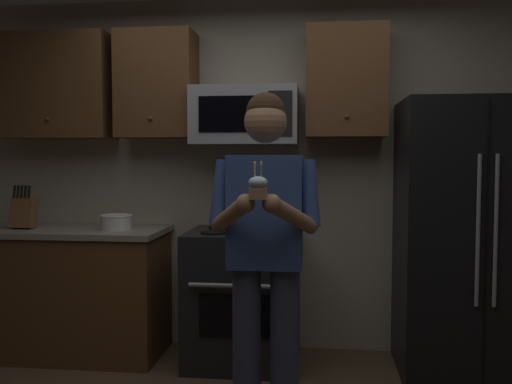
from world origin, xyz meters
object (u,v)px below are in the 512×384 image
Objects in this scene: refrigerator at (470,238)px; bowl_large_white at (116,222)px; oven_range at (243,297)px; person at (265,242)px; knife_block at (24,212)px; microwave at (245,116)px; cupcake at (258,187)px.

bowl_large_white is at bearing 179.41° from refrigerator.
person reaches higher than oven_range.
knife_block is 1.41× the size of bowl_large_white.
microwave is 2.31× the size of knife_block.
oven_range is 1.04m from bowl_large_white.
oven_range is 0.52× the size of refrigerator.
knife_block is at bearing 179.82° from refrigerator.
person is at bearing 90.00° from cupcake.
knife_block is (-3.09, 0.01, 0.14)m from refrigerator.
knife_block is at bearing 145.55° from cupcake.
knife_block is 2.24m from cupcake.
microwave is at bearing 89.98° from oven_range.
microwave reaches higher than person.
person is at bearing -26.87° from knife_block.
bowl_large_white is (-0.90, -0.01, 0.51)m from oven_range.
refrigerator reaches higher than person.
bowl_large_white is at bearing -179.08° from oven_range.
microwave reaches higher than bowl_large_white.
knife_block is 1.84× the size of cupcake.
person is (1.83, -0.93, -0.04)m from knife_block.
bowl_large_white is at bearing 132.12° from cupcake.
refrigerator is at bearing -0.18° from knife_block.
refrigerator is 3.09m from knife_block.
knife_block is (-1.59, -0.15, -0.68)m from microwave.
refrigerator reaches higher than cupcake.
microwave is at bearing 102.92° from person.
microwave reaches higher than refrigerator.
bowl_large_white is (0.68, 0.02, -0.06)m from knife_block.
oven_range is 4.11× the size of bowl_large_white.
microwave is 1.18m from bowl_large_white.
knife_block is 0.68m from bowl_large_white.
knife_block is 2.05m from person.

